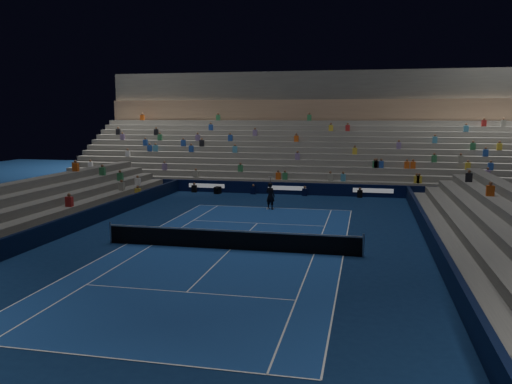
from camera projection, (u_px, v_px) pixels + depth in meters
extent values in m
plane|color=#0C2148|center=(231.00, 250.00, 25.56)|extent=(90.00, 90.00, 0.00)
cube|color=navy|center=(231.00, 249.00, 25.56)|extent=(10.97, 23.77, 0.01)
cube|color=black|center=(287.00, 188.00, 43.39)|extent=(44.00, 0.25, 1.00)
cube|color=black|center=(438.00, 250.00, 23.48)|extent=(0.25, 37.00, 1.00)
cube|color=black|center=(53.00, 231.00, 27.50)|extent=(0.25, 37.00, 1.00)
cube|color=slate|center=(289.00, 190.00, 44.39)|extent=(44.00, 1.00, 0.50)
cube|color=slate|center=(291.00, 185.00, 45.32)|extent=(44.00, 1.00, 1.00)
cube|color=slate|center=(292.00, 181.00, 46.25)|extent=(44.00, 1.00, 1.50)
cube|color=slate|center=(294.00, 177.00, 47.18)|extent=(44.00, 1.00, 2.00)
cube|color=slate|center=(295.00, 173.00, 48.11)|extent=(44.00, 1.00, 2.50)
cube|color=slate|center=(297.00, 169.00, 49.04)|extent=(44.00, 1.00, 3.00)
cube|color=slate|center=(298.00, 166.00, 49.98)|extent=(44.00, 1.00, 3.50)
cube|color=slate|center=(300.00, 162.00, 50.91)|extent=(44.00, 1.00, 4.00)
cube|color=slate|center=(301.00, 159.00, 51.84)|extent=(44.00, 1.00, 4.50)
cube|color=slate|center=(302.00, 156.00, 52.77)|extent=(44.00, 1.00, 5.00)
cube|color=slate|center=(304.00, 152.00, 53.70)|extent=(44.00, 1.00, 5.50)
cube|color=slate|center=(305.00, 149.00, 54.63)|extent=(44.00, 1.00, 6.00)
cube|color=#92745A|center=(306.00, 110.00, 55.09)|extent=(44.00, 0.60, 2.20)
cube|color=#4C4C49|center=(308.00, 86.00, 56.07)|extent=(44.00, 2.40, 3.00)
cube|color=slate|center=(456.00, 257.00, 23.35)|extent=(1.00, 37.00, 0.50)
cube|color=slate|center=(480.00, 252.00, 23.11)|extent=(1.00, 37.00, 1.00)
cube|color=slate|center=(505.00, 248.00, 22.87)|extent=(1.00, 37.00, 1.50)
cube|color=#60605B|center=(40.00, 234.00, 27.70)|extent=(1.00, 37.00, 0.50)
cube|color=#60605B|center=(23.00, 229.00, 27.87)|extent=(1.00, 37.00, 1.00)
cube|color=#60605B|center=(7.00, 224.00, 28.04)|extent=(1.00, 37.00, 1.50)
cylinder|color=#B2B2B7|center=(111.00, 233.00, 26.81)|extent=(0.10, 0.10, 1.10)
cylinder|color=#B2B2B7|center=(363.00, 245.00, 24.16)|extent=(0.10, 0.10, 1.10)
cube|color=black|center=(230.00, 241.00, 25.50)|extent=(12.80, 0.03, 0.90)
cube|color=white|center=(230.00, 231.00, 25.43)|extent=(12.80, 0.04, 0.08)
imported|color=black|center=(270.00, 196.00, 36.39)|extent=(0.82, 0.70, 1.92)
cube|color=black|center=(218.00, 190.00, 43.79)|extent=(0.58, 0.65, 0.59)
cylinder|color=black|center=(216.00, 189.00, 43.33)|extent=(0.26, 0.38, 0.16)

